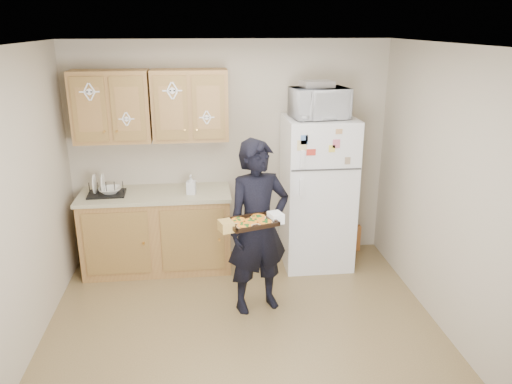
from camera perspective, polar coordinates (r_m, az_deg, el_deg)
floor at (r=4.62m, az=-1.26°, el=-16.39°), size 3.60×3.60×0.00m
ceiling at (r=3.78m, az=-1.54°, el=16.37°), size 3.60×3.60×0.00m
wall_back at (r=5.75m, az=-2.97°, el=4.55°), size 3.60×0.04×2.50m
wall_front at (r=2.44m, az=2.51°, el=-16.55°), size 3.60×0.04×2.50m
wall_left at (r=4.28m, az=-26.17°, el=-2.45°), size 0.04×3.60×2.50m
wall_right at (r=4.54m, az=21.87°, el=-0.69°), size 0.04×3.60×2.50m
refrigerator at (r=5.64m, az=7.01°, el=-0.07°), size 0.75×0.70×1.70m
base_cabinet at (r=5.72m, az=-11.18°, el=-4.54°), size 1.60×0.60×0.86m
countertop at (r=5.56m, az=-11.47°, el=-0.27°), size 1.64×0.64×0.04m
upper_cab_left at (r=5.52m, az=-16.19°, el=9.35°), size 0.80×0.33×0.75m
upper_cab_right at (r=5.44m, az=-7.54°, el=9.80°), size 0.80×0.33×0.75m
cereal_box at (r=6.24m, az=10.89°, el=-5.20°), size 0.20×0.07×0.32m
person at (r=4.68m, az=0.25°, el=-4.08°), size 0.71×0.57×1.68m
baking_tray at (r=4.34m, az=-0.52°, el=-3.54°), size 0.48×0.41×0.04m
pizza_front_left at (r=4.24m, az=-1.34°, el=-3.86°), size 0.14×0.14×0.02m
pizza_front_right at (r=4.31m, az=1.01°, el=-3.46°), size 0.14×0.14×0.02m
pizza_back_left at (r=4.36m, az=-2.04°, el=-3.23°), size 0.14×0.14×0.02m
pizza_back_right at (r=4.43m, az=0.26°, el=-2.85°), size 0.14×0.14×0.02m
pizza_center at (r=4.33m, az=-0.52°, el=-3.34°), size 0.14×0.14×0.02m
microwave at (r=5.35m, az=7.25°, el=10.04°), size 0.63×0.47×0.32m
foil_pan at (r=5.35m, az=6.98°, el=12.15°), size 0.36×0.27×0.07m
dish_rack at (r=5.59m, az=-16.75°, el=0.46°), size 0.40×0.31×0.16m
bowl at (r=5.59m, az=-16.34°, el=0.19°), size 0.26×0.26×0.06m
soap_bottle at (r=5.42m, az=-7.43°, el=0.85°), size 0.11×0.11×0.21m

